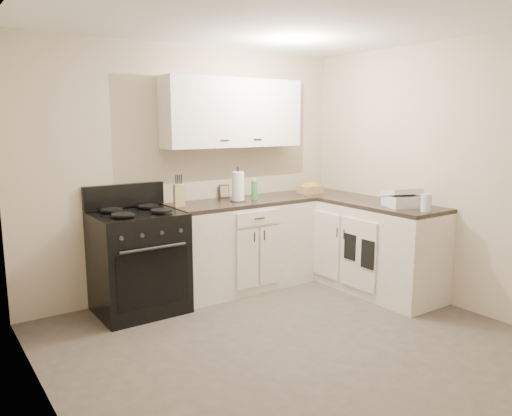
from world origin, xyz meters
TOP-DOWN VIEW (x-y plane):
  - floor at (0.00, 0.00)m, footprint 3.60×3.60m
  - ceiling at (0.00, 0.00)m, footprint 3.60×3.60m
  - wall_back at (0.00, 1.80)m, footprint 3.60×0.00m
  - wall_right at (1.80, 0.00)m, footprint 0.00×3.60m
  - wall_left at (-1.80, 0.00)m, footprint 0.00×3.60m
  - base_cabinets_back at (0.43, 1.50)m, footprint 1.55×0.60m
  - base_cabinets_right at (1.50, 0.85)m, footprint 0.60×1.90m
  - countertop_back at (0.43, 1.50)m, footprint 1.55×0.60m
  - countertop_right at (1.50, 0.85)m, footprint 0.60×1.90m
  - upper_cabinets at (0.43, 1.65)m, footprint 1.55×0.30m
  - stove at (-0.74, 1.48)m, footprint 0.78×0.67m
  - knife_block at (-0.27, 1.54)m, footprint 0.11×0.11m
  - paper_towel at (0.37, 1.48)m, footprint 0.16×0.16m
  - soap_bottle at (0.57, 1.48)m, footprint 0.07×0.07m
  - picture_frame at (0.37, 1.76)m, footprint 0.12×0.05m
  - wicker_basket at (1.36, 1.50)m, footprint 0.27×0.18m
  - countertop_grill at (1.49, 0.29)m, footprint 0.39×0.37m
  - glass_jar at (1.46, 0.00)m, footprint 0.13×0.13m
  - oven_mitt_near at (1.18, 0.42)m, footprint 0.02×0.16m
  - oven_mitt_far at (1.18, 0.66)m, footprint 0.02×0.15m

SIDE VIEW (x-z plane):
  - floor at x=0.00m, z-range 0.00..0.00m
  - base_cabinets_back at x=0.43m, z-range 0.00..0.90m
  - base_cabinets_right at x=1.50m, z-range 0.00..0.90m
  - stove at x=-0.74m, z-range -0.01..0.93m
  - oven_mitt_near at x=1.18m, z-range 0.34..0.62m
  - oven_mitt_far at x=1.18m, z-range 0.38..0.64m
  - countertop_back at x=0.43m, z-range 0.90..0.94m
  - countertop_right at x=1.50m, z-range 0.90..0.94m
  - wicker_basket at x=1.36m, z-range 0.94..1.03m
  - countertop_grill at x=1.49m, z-range 0.94..1.05m
  - picture_frame at x=0.37m, z-range 0.94..1.08m
  - glass_jar at x=1.46m, z-range 0.94..1.10m
  - soap_bottle at x=0.57m, z-range 0.94..1.14m
  - knife_block at x=-0.27m, z-range 0.94..1.16m
  - paper_towel at x=0.37m, z-range 0.94..1.24m
  - wall_back at x=0.00m, z-range -0.55..3.05m
  - wall_right at x=1.80m, z-range -0.55..3.05m
  - wall_left at x=-1.80m, z-range -0.55..3.05m
  - upper_cabinets at x=0.43m, z-range 1.49..2.19m
  - ceiling at x=0.00m, z-range 2.50..2.50m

